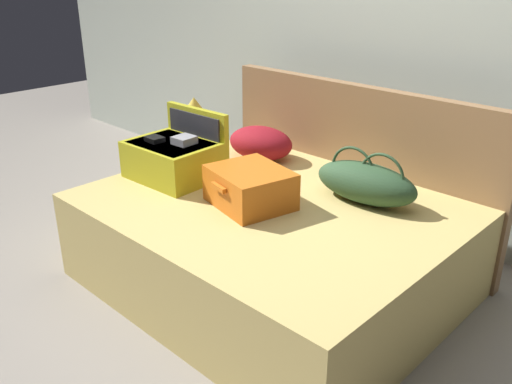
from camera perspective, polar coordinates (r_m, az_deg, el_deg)
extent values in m
plane|color=gray|center=(3.05, -3.78, -12.39)|extent=(12.00, 12.00, 0.00)
cube|color=#B7C1B2|center=(3.81, 14.92, 15.34)|extent=(8.00, 0.10, 2.60)
cube|color=tan|center=(3.15, 1.48, -5.46)|extent=(1.96, 1.56, 0.52)
cube|color=olive|center=(3.64, 10.28, 2.72)|extent=(2.00, 0.08, 1.05)
cube|color=gold|center=(3.37, -8.69, 3.25)|extent=(0.53, 0.42, 0.23)
cube|color=#28282D|center=(3.36, -8.73, 3.79)|extent=(0.46, 0.37, 0.16)
cube|color=black|center=(3.37, -10.45, 5.37)|extent=(0.11, 0.09, 0.03)
cube|color=#99999E|center=(3.30, -7.44, 5.31)|extent=(0.12, 0.13, 0.05)
cube|color=gold|center=(3.48, -6.06, 5.48)|extent=(0.51, 0.06, 0.39)
cube|color=#28282D|center=(3.46, -6.36, 5.39)|extent=(0.44, 0.03, 0.34)
cube|color=#D16619|center=(2.98, -0.60, -0.03)|extent=(0.49, 0.45, 0.14)
cube|color=#28282D|center=(2.97, -0.61, 0.36)|extent=(0.43, 0.39, 0.10)
cube|color=#B21E19|center=(2.98, -2.10, 1.91)|extent=(0.16, 0.09, 0.05)
cube|color=#D16619|center=(2.94, -0.61, 1.79)|extent=(0.49, 0.45, 0.06)
cube|color=#D16619|center=(2.86, -3.90, 0.47)|extent=(0.13, 0.05, 0.02)
ellipsoid|color=#2D4C2D|center=(3.06, 11.30, 0.92)|extent=(0.61, 0.31, 0.22)
torus|color=#2D4C2D|center=(3.08, 9.94, 2.36)|extent=(0.26, 0.04, 0.26)
torus|color=#2D4C2D|center=(3.00, 12.87, 1.58)|extent=(0.26, 0.04, 0.26)
ellipsoid|color=maroon|center=(3.67, 0.49, 5.10)|extent=(0.50, 0.40, 0.22)
cube|color=olive|center=(4.33, -6.13, 2.14)|extent=(0.44, 0.40, 0.45)
cylinder|color=#3F3833|center=(4.25, -6.26, 5.09)|extent=(0.10, 0.10, 0.02)
cylinder|color=#4C443D|center=(4.21, -6.33, 6.68)|extent=(0.02, 0.02, 0.23)
cone|color=gold|center=(4.17, -6.44, 8.96)|extent=(0.17, 0.17, 0.12)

